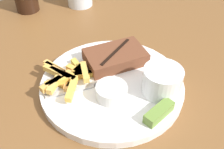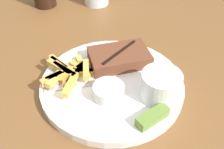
{
  "view_description": "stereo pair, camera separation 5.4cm",
  "coord_description": "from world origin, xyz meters",
  "views": [
    {
      "loc": [
        -0.17,
        -0.37,
        1.12
      ],
      "look_at": [
        0.0,
        0.0,
        0.76
      ],
      "focal_mm": 42.0,
      "sensor_mm": 36.0,
      "label": 1
    },
    {
      "loc": [
        -0.12,
        -0.38,
        1.12
      ],
      "look_at": [
        0.0,
        0.0,
        0.76
      ],
      "focal_mm": 42.0,
      "sensor_mm": 36.0,
      "label": 2
    }
  ],
  "objects": [
    {
      "name": "dining_table",
      "position": [
        0.0,
        0.0,
        0.64
      ],
      "size": [
        1.19,
        1.07,
        0.72
      ],
      "color": "brown",
      "rests_on": "ground_plane"
    },
    {
      "name": "dinner_plate",
      "position": [
        0.0,
        0.0,
        0.73
      ],
      "size": [
        0.3,
        0.3,
        0.02
      ],
      "color": "white",
      "rests_on": "dining_table"
    },
    {
      "name": "steak_portion",
      "position": [
        0.04,
        0.06,
        0.75
      ],
      "size": [
        0.14,
        0.09,
        0.03
      ],
      "color": "brown",
      "rests_on": "dinner_plate"
    },
    {
      "name": "fries_pile",
      "position": [
        -0.08,
        0.05,
        0.75
      ],
      "size": [
        0.14,
        0.15,
        0.02
      ],
      "color": "gold",
      "rests_on": "dinner_plate"
    },
    {
      "name": "coleslaw_cup",
      "position": [
        0.08,
        -0.07,
        0.77
      ],
      "size": [
        0.08,
        0.08,
        0.06
      ],
      "color": "white",
      "rests_on": "dinner_plate"
    },
    {
      "name": "dipping_sauce_cup",
      "position": [
        -0.02,
        -0.04,
        0.75
      ],
      "size": [
        0.06,
        0.06,
        0.03
      ],
      "color": "silver",
      "rests_on": "dinner_plate"
    },
    {
      "name": "pickle_spear",
      "position": [
        0.04,
        -0.12,
        0.75
      ],
      "size": [
        0.07,
        0.04,
        0.02
      ],
      "color": "olive",
      "rests_on": "dinner_plate"
    },
    {
      "name": "fork_utensil",
      "position": [
        -0.08,
        0.01,
        0.74
      ],
      "size": [
        0.13,
        0.03,
        0.0
      ],
      "rotation": [
        0.0,
        0.0,
        6.18
      ],
      "color": "#B7B7BC",
      "rests_on": "dinner_plate"
    }
  ]
}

